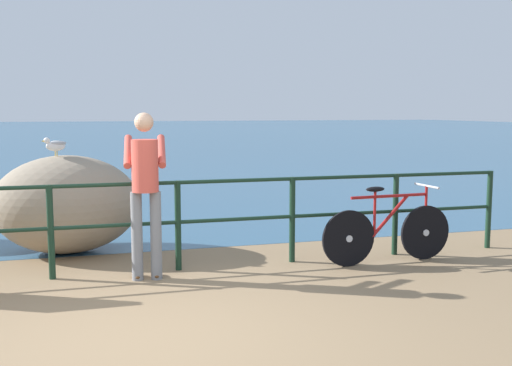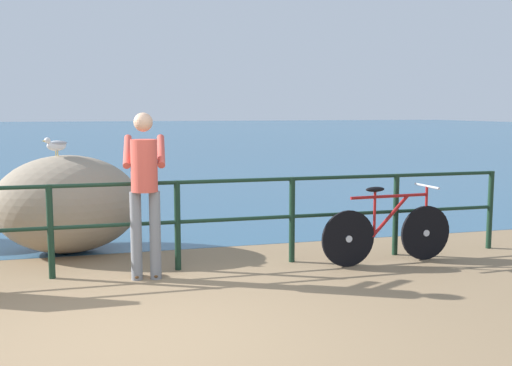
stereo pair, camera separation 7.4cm
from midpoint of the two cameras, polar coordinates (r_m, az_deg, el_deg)
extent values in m
cube|color=#846B4C|center=(24.74, -14.59, 2.39)|extent=(120.00, 120.00, 0.10)
cube|color=#2D5675|center=(52.72, -14.99, 4.72)|extent=(120.00, 90.00, 0.01)
cylinder|color=black|center=(6.84, -18.49, -4.39)|extent=(0.07, 0.07, 1.02)
cylinder|color=black|center=(6.89, -7.10, -3.99)|extent=(0.07, 0.07, 1.02)
cylinder|color=black|center=(7.21, 3.70, -3.48)|extent=(0.07, 0.07, 1.02)
cylinder|color=black|center=(7.75, 13.28, -2.91)|extent=(0.07, 0.07, 1.02)
cylinder|color=black|center=(8.48, 21.40, -2.37)|extent=(0.07, 0.07, 1.02)
cylinder|color=black|center=(6.76, -12.88, -0.13)|extent=(9.53, 0.04, 0.04)
cylinder|color=black|center=(6.83, -12.78, -3.88)|extent=(9.53, 0.04, 0.04)
cylinder|color=black|center=(7.10, 8.96, -5.20)|extent=(0.66, 0.07, 0.66)
cylinder|color=#B7BCC6|center=(7.10, 8.96, -5.20)|extent=(0.08, 0.06, 0.08)
cylinder|color=black|center=(7.63, 15.92, -4.53)|extent=(0.66, 0.07, 0.66)
cylinder|color=#B7BCC6|center=(7.63, 15.92, -4.53)|extent=(0.08, 0.06, 0.08)
cylinder|color=maroon|center=(7.27, 12.67, -1.23)|extent=(0.99, 0.10, 0.04)
cylinder|color=maroon|center=(7.32, 12.79, -3.04)|extent=(0.50, 0.07, 0.50)
cylinder|color=maroon|center=(7.21, 11.39, -2.91)|extent=(0.03, 0.03, 0.53)
ellipsoid|color=black|center=(7.16, 11.44, -0.59)|extent=(0.25, 0.11, 0.06)
cylinder|color=maroon|center=(7.58, 15.99, -2.42)|extent=(0.03, 0.03, 0.57)
cylinder|color=#B7BCC6|center=(7.54, 16.07, -0.28)|extent=(0.06, 0.48, 0.03)
cylinder|color=slate|center=(6.57, -10.90, -4.93)|extent=(0.12, 0.12, 0.95)
ellipsoid|color=#513319|center=(6.73, -10.81, -8.45)|extent=(0.13, 0.27, 0.08)
cylinder|color=slate|center=(6.57, -9.15, -4.89)|extent=(0.12, 0.12, 0.95)
ellipsoid|color=#513319|center=(6.73, -9.08, -8.42)|extent=(0.13, 0.27, 0.08)
cylinder|color=#CC4C3F|center=(6.46, -10.17, 1.62)|extent=(0.28, 0.28, 0.55)
sphere|color=tan|center=(6.43, -10.26, 5.66)|extent=(0.20, 0.20, 0.20)
cylinder|color=#CC4C3F|center=(6.69, -11.71, 2.95)|extent=(0.13, 0.52, 0.34)
cylinder|color=#CC4C3F|center=(6.68, -8.62, 3.01)|extent=(0.13, 0.52, 0.34)
ellipsoid|color=gray|center=(8.04, -17.10, -1.89)|extent=(1.82, 1.45, 1.24)
cylinder|color=gold|center=(7.88, -17.91, 2.66)|extent=(0.01, 0.01, 0.06)
cylinder|color=gold|center=(7.92, -18.07, 2.68)|extent=(0.01, 0.01, 0.06)
ellipsoid|color=white|center=(7.89, -18.01, 3.36)|extent=(0.28, 0.23, 0.13)
ellipsoid|color=#9E9EA3|center=(7.90, -17.89, 3.58)|extent=(0.27, 0.23, 0.06)
sphere|color=white|center=(7.83, -18.79, 3.81)|extent=(0.08, 0.08, 0.08)
cone|color=gold|center=(7.81, -19.11, 3.76)|extent=(0.06, 0.05, 0.02)
camera|label=1|loc=(0.04, -89.72, 0.03)|focal=42.49mm
camera|label=2|loc=(0.04, 90.28, -0.03)|focal=42.49mm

